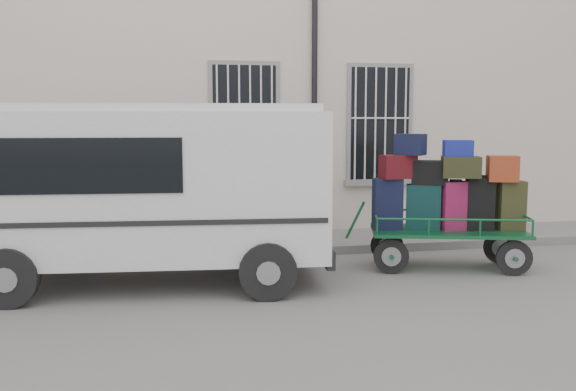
# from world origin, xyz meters

# --- Properties ---
(ground) EXTENTS (80.00, 80.00, 0.00)m
(ground) POSITION_xyz_m (0.00, 0.00, 0.00)
(ground) COLOR slate
(ground) RESTS_ON ground
(building) EXTENTS (24.00, 5.15, 6.00)m
(building) POSITION_xyz_m (0.00, 5.50, 3.00)
(building) COLOR beige
(building) RESTS_ON ground
(sidewalk) EXTENTS (24.00, 1.70, 0.15)m
(sidewalk) POSITION_xyz_m (0.00, 2.20, 0.07)
(sidewalk) COLOR slate
(sidewalk) RESTS_ON ground
(luggage_cart) EXTENTS (2.85, 1.69, 2.12)m
(luggage_cart) POSITION_xyz_m (2.35, 0.04, 1.06)
(luggage_cart) COLOR black
(luggage_cart) RESTS_ON ground
(van) EXTENTS (5.23, 2.69, 2.54)m
(van) POSITION_xyz_m (-2.21, 0.05, 1.46)
(van) COLOR silver
(van) RESTS_ON ground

